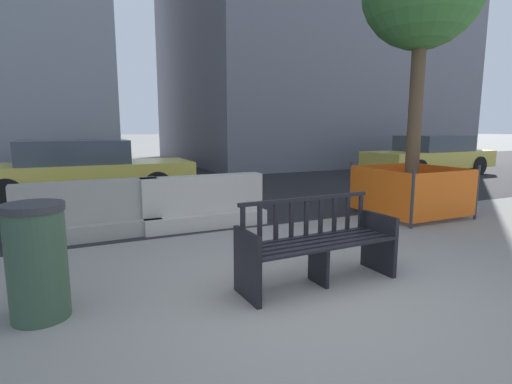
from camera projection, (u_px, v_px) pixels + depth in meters
The scene contains 9 objects.
ground_plane at pixel (311, 297), 3.82m from camera, with size 200.00×200.00×0.00m, color gray.
street_asphalt at pixel (145, 184), 11.57m from camera, with size 120.00×12.00×0.01m, color black.
street_bench at pixel (317, 246), 4.12m from camera, with size 1.70×0.57×0.88m.
jersey_barrier_centre at pixel (204, 206), 6.55m from camera, with size 2.01×0.71×0.84m.
jersey_barrier_left at pixel (89, 215), 5.87m from camera, with size 2.02×0.73×0.84m.
construction_fence at pixel (410, 189), 7.37m from camera, with size 1.59×1.59×0.96m.
car_taxi_near at pixel (430, 155), 13.76m from camera, with size 4.73×1.97×1.34m.
car_sedan_mid at pixel (83, 170), 9.02m from camera, with size 4.74×1.90×1.34m.
trash_bin at pixel (37, 261), 3.34m from camera, with size 0.49×0.49×0.99m.
Camera 1 is at (-2.04, -3.03, 1.60)m, focal length 28.00 mm.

